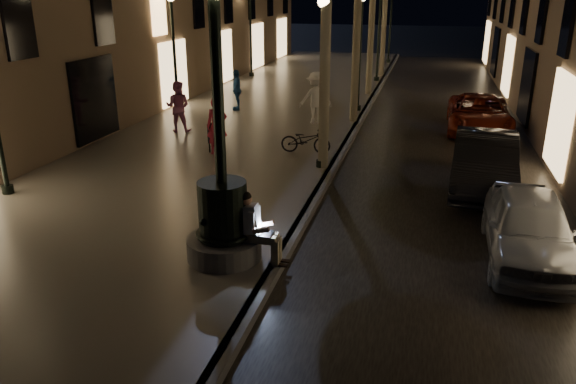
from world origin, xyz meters
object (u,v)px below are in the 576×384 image
(lamp_curb_a, at_px, (323,57))
(lamp_left_b, at_px, (173,35))
(fountain_lamppost, at_px, (223,207))
(stroller, at_px, (214,134))
(pedestrian_red, at_px, (217,126))
(lamp_curb_b, at_px, (361,34))
(bicycle, at_px, (306,140))
(car_front, at_px, (529,228))
(lamp_left_c, at_px, (250,21))
(car_third, at_px, (479,114))
(lamp_curb_c, at_px, (379,22))
(car_second, at_px, (484,162))
(lamp_curb_d, at_px, (391,15))
(pedestrian_white, at_px, (316,98))
(pedestrian_blue, at_px, (237,90))
(pedestrian_pink, at_px, (178,107))
(seated_man_laptop, at_px, (255,225))

(lamp_curb_a, distance_m, lamp_left_b, 9.30)
(fountain_lamppost, distance_m, stroller, 7.51)
(lamp_curb_a, relative_size, pedestrian_red, 2.81)
(lamp_curb_b, distance_m, bicycle, 7.26)
(bicycle, bearing_deg, car_front, -137.05)
(lamp_curb_a, xyz_separation_m, lamp_left_c, (-7.10, 16.00, 0.00))
(fountain_lamppost, relative_size, car_third, 1.11)
(lamp_curb_c, bearing_deg, lamp_left_b, -125.37)
(car_third, bearing_deg, lamp_left_c, 141.00)
(lamp_curb_c, xyz_separation_m, car_second, (4.33, -16.24, -2.51))
(lamp_left_b, relative_size, car_third, 1.02)
(bicycle, bearing_deg, pedestrian_red, 102.83)
(lamp_curb_b, distance_m, car_front, 13.46)
(lamp_curb_d, relative_size, pedestrian_white, 2.54)
(lamp_curb_b, xyz_separation_m, lamp_left_b, (-7.10, -2.00, 0.00))
(pedestrian_blue, bearing_deg, lamp_left_c, 175.92)
(lamp_curb_d, height_order, car_second, lamp_curb_d)
(lamp_curb_c, bearing_deg, car_second, -75.05)
(lamp_curb_d, xyz_separation_m, lamp_left_b, (-7.10, -18.00, 0.00))
(lamp_left_b, bearing_deg, lamp_curb_b, 15.73)
(lamp_curb_d, xyz_separation_m, lamp_left_c, (-7.10, -8.00, 0.00))
(lamp_curb_d, relative_size, pedestrian_pink, 2.73)
(car_second, bearing_deg, lamp_curb_b, 121.80)
(lamp_curb_a, bearing_deg, fountain_lamppost, -96.65)
(stroller, height_order, pedestrian_blue, pedestrian_blue)
(seated_man_laptop, relative_size, bicycle, 0.89)
(lamp_curb_d, distance_m, lamp_left_b, 19.35)
(stroller, distance_m, pedestrian_white, 4.94)
(fountain_lamppost, distance_m, lamp_curb_a, 6.37)
(car_third, bearing_deg, lamp_left_b, -178.07)
(seated_man_laptop, relative_size, pedestrian_pink, 0.77)
(pedestrian_white, height_order, bicycle, pedestrian_white)
(seated_man_laptop, bearing_deg, pedestrian_red, 116.12)
(lamp_curb_c, height_order, pedestrian_pink, lamp_curb_c)
(stroller, height_order, pedestrian_pink, pedestrian_pink)
(lamp_curb_c, xyz_separation_m, pedestrian_blue, (-4.86, -9.09, -2.22))
(lamp_curb_a, xyz_separation_m, car_third, (4.64, 6.26, -2.58))
(seated_man_laptop, bearing_deg, bicycle, 95.02)
(fountain_lamppost, bearing_deg, pedestrian_blue, 107.86)
(car_front, bearing_deg, lamp_left_c, 121.91)
(bicycle, bearing_deg, lamp_curb_b, -8.41)
(stroller, relative_size, pedestrian_red, 0.61)
(lamp_left_b, distance_m, pedestrian_pink, 4.07)
(lamp_curb_b, height_order, pedestrian_pink, lamp_curb_b)
(lamp_curb_c, height_order, car_second, lamp_curb_c)
(lamp_left_c, xyz_separation_m, car_second, (11.43, -16.24, -2.51))
(pedestrian_blue, bearing_deg, lamp_curb_a, 17.20)
(lamp_left_b, xyz_separation_m, pedestrian_pink, (1.47, -3.12, -2.15))
(car_front, relative_size, car_second, 0.88)
(lamp_curb_c, bearing_deg, pedestrian_blue, -118.14)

